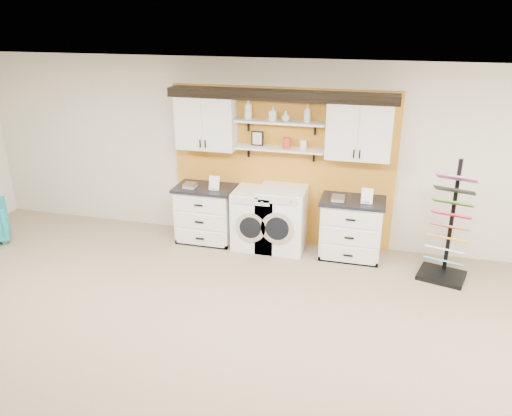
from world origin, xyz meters
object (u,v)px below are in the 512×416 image
(base_cabinet_right, at_px, (351,228))
(dryer, at_px, (282,219))
(base_cabinet_left, at_px, (206,213))
(sample_rack, at_px, (447,242))
(washer, at_px, (256,218))

(base_cabinet_right, relative_size, dryer, 0.94)
(base_cabinet_left, relative_size, sample_rack, 0.56)
(base_cabinet_left, relative_size, dryer, 0.94)
(base_cabinet_left, xyz_separation_m, washer, (0.82, -0.00, 0.01))
(dryer, height_order, sample_rack, sample_rack)
(washer, height_order, sample_rack, sample_rack)
(base_cabinet_left, relative_size, base_cabinet_right, 1.00)
(base_cabinet_left, height_order, dryer, dryer)
(washer, bearing_deg, base_cabinet_right, 0.13)
(base_cabinet_right, distance_m, sample_rack, 1.34)
(base_cabinet_left, bearing_deg, sample_rack, -5.23)
(base_cabinet_left, distance_m, washer, 0.82)
(washer, xyz_separation_m, sample_rack, (2.74, -0.32, 0.07))
(washer, relative_size, sample_rack, 0.56)
(base_cabinet_right, xyz_separation_m, sample_rack, (1.29, -0.33, 0.08))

